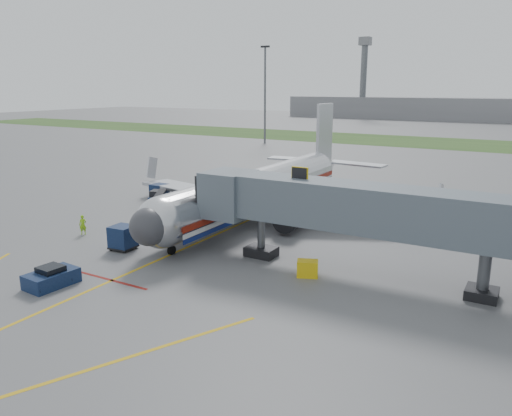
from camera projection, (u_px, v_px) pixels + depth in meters
The scene contains 16 objects.
ground at pixel (154, 262), 35.59m from camera, with size 400.00×400.00×0.00m, color #565659.
grass_strip at pixel (426, 142), 111.16m from camera, with size 300.00×25.00×0.01m, color #2D4C1E.
apron_markings at pixel (69, 299), 29.38m from camera, with size 21.52×50.00×0.01m.
airliner at pixel (260, 189), 47.76m from camera, with size 32.10×35.67×10.25m.
jet_bridge at pixel (353, 208), 32.45m from camera, with size 25.30×4.00×6.90m.
light_mast_left at pixel (265, 93), 106.43m from camera, with size 2.00×0.44×20.40m.
distant_terminal at pixel (446, 109), 182.26m from camera, with size 120.00×14.00×8.00m, color slate.
control_tower at pixel (364, 72), 189.52m from camera, with size 4.00×4.00×30.00m.
pushback_tug at pixel (51, 278), 31.27m from camera, with size 2.09×3.20×1.28m.
baggage_tug at pixel (157, 198), 52.58m from camera, with size 1.88×2.49×1.56m.
baggage_cart_a at pixel (160, 192), 54.60m from camera, with size 1.70×1.70×1.80m.
baggage_cart_b at pixel (123, 238), 38.14m from camera, with size 1.84×1.84×1.86m.
baggage_cart_c at pixel (171, 214), 45.28m from camera, with size 2.17×2.17×1.77m.
belt_loader at pixel (155, 206), 50.11m from camera, with size 2.12×3.91×1.84m.
ground_power_cart at pixel (307, 269), 32.79m from camera, with size 1.61×1.37×1.09m.
ramp_worker at pixel (83, 225), 42.03m from camera, with size 0.61×0.40×1.67m, color #83C917.
Camera 1 is at (23.22, -25.41, 12.24)m, focal length 35.00 mm.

